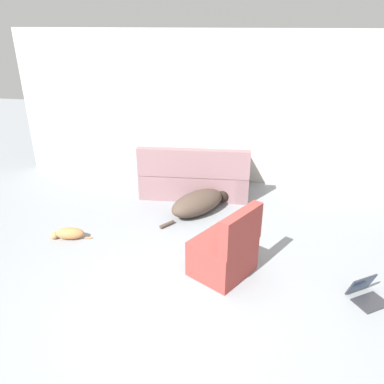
% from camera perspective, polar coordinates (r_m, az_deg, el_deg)
% --- Properties ---
extents(ground_plane, '(20.00, 20.00, 0.00)m').
position_cam_1_polar(ground_plane, '(3.83, -2.35, -19.56)').
color(ground_plane, gray).
extents(wall_back, '(7.17, 0.06, 2.56)m').
position_cam_1_polar(wall_back, '(6.54, 4.15, 12.40)').
color(wall_back, beige).
rests_on(wall_back, ground_plane).
extents(couch, '(1.81, 0.98, 0.87)m').
position_cam_1_polar(couch, '(6.26, 0.47, 2.28)').
color(couch, gray).
rests_on(couch, ground_plane).
extents(dog, '(0.97, 1.18, 0.34)m').
position_cam_1_polar(dog, '(5.66, 1.21, -1.56)').
color(dog, '#4C3D33').
rests_on(dog, ground_plane).
extents(cat, '(0.55, 0.22, 0.16)m').
position_cam_1_polar(cat, '(5.29, -18.30, -6.05)').
color(cat, '#BC7A47').
rests_on(cat, ground_plane).
extents(laptop_open, '(0.44, 0.44, 0.24)m').
position_cam_1_polar(laptop_open, '(4.46, 24.86, -13.63)').
color(laptop_open, '#2D2D33').
rests_on(laptop_open, ground_plane).
extents(side_chair, '(0.82, 0.85, 0.87)m').
position_cam_1_polar(side_chair, '(4.29, 5.10, -9.03)').
color(side_chair, '#993833').
rests_on(side_chair, ground_plane).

